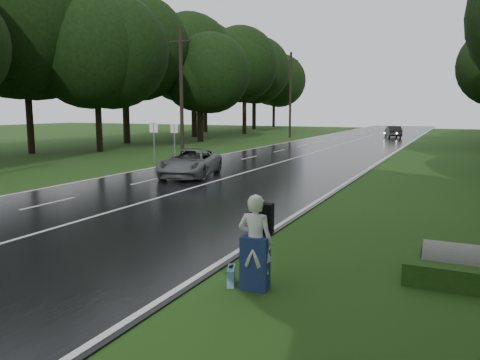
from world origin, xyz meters
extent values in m
plane|color=#1F4013|center=(0.00, 0.00, 0.00)|extent=(160.00, 160.00, 0.00)
cube|color=black|center=(0.00, 20.00, 0.02)|extent=(12.00, 140.00, 0.04)
cube|color=silver|center=(0.00, 20.00, 0.04)|extent=(0.12, 140.00, 0.01)
imported|color=#515556|center=(-1.95, 10.24, 0.74)|extent=(3.47, 5.45, 1.40)
imported|color=black|center=(3.01, 49.17, 0.74)|extent=(2.63, 4.47, 1.39)
imported|color=silver|center=(7.10, -2.21, 0.94)|extent=(0.72, 0.51, 1.88)
cube|color=navy|center=(7.10, -2.21, 0.53)|extent=(0.56, 0.40, 1.05)
cube|color=black|center=(7.13, -1.94, 1.35)|extent=(0.45, 0.26, 0.60)
cube|color=teal|center=(6.57, -2.19, 0.17)|extent=(0.32, 0.51, 0.35)
cylinder|color=slate|center=(10.76, 0.00, 0.00)|extent=(1.55, 0.77, 0.77)
camera|label=1|loc=(10.56, -10.19, 3.48)|focal=34.97mm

